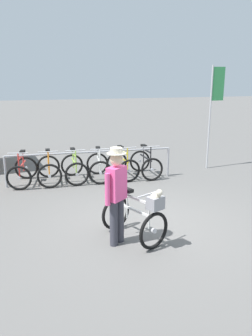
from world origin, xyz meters
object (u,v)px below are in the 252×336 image
Objects in this scene: racked_bike_black at (146,164)px; banner_flag at (215,98)px; racked_bike_white at (99,167)px; racked_bike_yellow at (123,165)px; racked_bike_orange at (49,170)px; racked_bike_lime at (74,168)px; person_with_featured_bike at (117,192)px; racked_bike_red at (23,171)px; featured_bicycle at (138,215)px.

banner_flag is at bearing 6.50° from racked_bike_black.
racked_bike_white is 0.70m from racked_bike_yellow.
racked_bike_lime is (0.70, -0.04, -0.00)m from racked_bike_orange.
racked_bike_white is 1.01× the size of racked_bike_yellow.
person_with_featured_bike reaches higher than racked_bike_black.
banner_flag is (4.23, 4.08, 1.28)m from person_with_featured_bike.
racked_bike_black is at bearing -2.89° from racked_bike_red.
racked_bike_black is (0.70, -0.04, -0.00)m from racked_bike_yellow.
banner_flag reaches higher than featured_bicycle.
featured_bicycle is (0.58, -3.94, 0.12)m from racked_bike_lime.
racked_bike_yellow is 3.56m from banner_flag.
racked_bike_lime is at bearing -2.89° from racked_bike_red.
racked_bike_orange is 0.36× the size of banner_flag.
racked_bike_black is (2.80, -0.14, -0.00)m from racked_bike_orange.
banner_flag reaches higher than racked_bike_lime.
racked_bike_yellow is 0.67× the size of person_with_featured_bike.
racked_bike_white is at bearing 88.28° from featured_bicycle.
racked_bike_orange and racked_bike_lime have the same top height.
person_with_featured_bike reaches higher than racked_bike_red.
racked_bike_lime is 4.80m from banner_flag.
featured_bicycle is (-0.12, -3.91, 0.12)m from racked_bike_white.
person_with_featured_bike is at bearing -136.01° from banner_flag.
racked_bike_orange is at bearing -178.62° from banner_flag.
featured_bicycle is 0.61m from person_with_featured_bike.
person_with_featured_bike reaches higher than featured_bicycle.
racked_bike_orange is 0.98× the size of racked_bike_white.
racked_bike_yellow is at bearing 177.11° from racked_bike_black.
racked_bike_yellow is at bearing 78.09° from featured_bicycle.
racked_bike_black is at bearing 63.46° from person_with_featured_bike.
racked_bike_red is 1.06× the size of racked_bike_orange.
racked_bike_white is at bearing -2.89° from racked_bike_red.
person_with_featured_bike is (-0.51, -3.89, 0.58)m from racked_bike_white.
person_with_featured_bike is (1.59, -4.00, 0.58)m from racked_bike_red.
racked_bike_red is 6.11m from banner_flag.
racked_bike_black is (2.10, -0.11, 0.00)m from racked_bike_lime.
person_with_featured_bike is (-1.91, -3.82, 0.58)m from racked_bike_black.
racked_bike_lime and racked_bike_white have the same top height.
racked_bike_black is at bearing -173.50° from banner_flag.
banner_flag is (3.72, 0.19, 1.86)m from racked_bike_white.
featured_bicycle is at bearing -81.61° from racked_bike_lime.
racked_bike_red is at bearing 177.10° from racked_bike_orange.
racked_bike_yellow is at bearing -2.89° from racked_bike_white.
racked_bike_orange is at bearing -2.90° from racked_bike_red.
banner_flag reaches higher than person_with_featured_bike.
featured_bicycle is at bearing -2.34° from person_with_featured_bike.
racked_bike_black is at bearing -2.89° from racked_bike_lime.
racked_bike_white and racked_bike_black have the same top height.
racked_bike_red is 0.70× the size of person_with_featured_bike.
racked_bike_white is at bearing 177.11° from racked_bike_yellow.
banner_flag is at bearing 46.88° from featured_bicycle.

